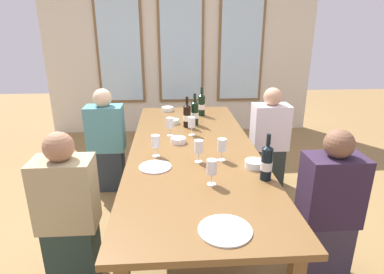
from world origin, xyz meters
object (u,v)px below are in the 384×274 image
at_px(wine_bottle_1, 195,113).
at_px(wine_glass_3, 156,142).
at_px(tasting_bowl_0, 167,109).
at_px(tasting_bowl_1, 254,164).
at_px(wine_glass_1, 212,167).
at_px(wine_bottle_2, 267,162).
at_px(white_plate_1, 155,167).
at_px(white_plate_0, 225,230).
at_px(wine_bottle_0, 187,116).
at_px(wine_glass_2, 192,123).
at_px(tasting_bowl_3, 173,122).
at_px(tasting_bowl_2, 178,140).
at_px(wine_glass_0, 170,124).
at_px(seated_person_3, 269,141).
at_px(wine_bottle_3, 202,105).
at_px(wine_glass_4, 199,147).
at_px(seated_person_2, 107,143).
at_px(seated_person_1, 328,211).
at_px(wine_glass_5, 222,145).
at_px(dining_table, 193,154).
at_px(seated_person_0, 69,216).

bearing_deg(wine_bottle_1, wine_glass_3, -114.32).
distance_m(tasting_bowl_0, tasting_bowl_1, 1.76).
bearing_deg(wine_glass_1, wine_bottle_2, 7.77).
distance_m(white_plate_1, tasting_bowl_1, 0.72).
distance_m(white_plate_0, wine_bottle_0, 1.75).
relative_size(tasting_bowl_1, wine_glass_2, 0.81).
height_order(wine_bottle_1, tasting_bowl_3, wine_bottle_1).
bearing_deg(tasting_bowl_2, wine_glass_0, 109.44).
distance_m(white_plate_0, tasting_bowl_2, 1.30).
xyz_separation_m(wine_glass_1, seated_person_3, (0.80, 1.34, -0.34)).
distance_m(white_plate_1, wine_bottle_3, 1.46).
xyz_separation_m(wine_glass_4, seated_person_2, (-0.89, 1.04, -0.34)).
distance_m(seated_person_1, seated_person_3, 1.38).
xyz_separation_m(tasting_bowl_0, wine_glass_5, (0.42, -1.50, 0.10)).
bearing_deg(wine_glass_1, wine_glass_0, 105.08).
bearing_deg(wine_glass_2, seated_person_3, 22.30).
distance_m(wine_bottle_0, tasting_bowl_3, 0.21).
height_order(dining_table, seated_person_0, seated_person_0).
relative_size(wine_bottle_0, seated_person_2, 0.28).
bearing_deg(wine_glass_3, wine_bottle_1, 65.68).
bearing_deg(wine_bottle_0, wine_glass_2, -83.47).
xyz_separation_m(wine_glass_3, wine_glass_5, (0.50, -0.11, 0.00)).
bearing_deg(wine_glass_1, seated_person_2, 123.95).
bearing_deg(white_plate_1, wine_bottle_0, 73.57).
bearing_deg(wine_glass_5, seated_person_0, -161.64).
bearing_deg(wine_bottle_3, seated_person_0, -122.44).
bearing_deg(tasting_bowl_2, wine_glass_2, 56.99).
bearing_deg(seated_person_3, wine_glass_4, -131.10).
height_order(white_plate_1, seated_person_0, seated_person_0).
distance_m(wine_bottle_0, seated_person_3, 0.96).
bearing_deg(wine_bottle_0, wine_bottle_1, 38.69).
xyz_separation_m(wine_bottle_1, wine_glass_1, (0.01, -1.31, -0.00)).
bearing_deg(wine_glass_3, dining_table, 29.41).
bearing_deg(seated_person_0, wine_bottle_1, 53.89).
distance_m(wine_bottle_2, seated_person_2, 1.92).
relative_size(white_plate_1, wine_glass_1, 1.36).
distance_m(wine_bottle_3, seated_person_0, 1.97).
distance_m(tasting_bowl_2, seated_person_2, 1.00).
height_order(wine_bottle_0, wine_glass_3, wine_bottle_0).
relative_size(wine_glass_4, seated_person_2, 0.16).
xyz_separation_m(tasting_bowl_0, wine_glass_1, (0.30, -1.89, 0.10)).
height_order(tasting_bowl_1, wine_glass_4, wine_glass_4).
bearing_deg(wine_glass_3, wine_bottle_3, 68.00).
distance_m(wine_bottle_0, seated_person_0, 1.52).
xyz_separation_m(tasting_bowl_2, wine_glass_5, (0.32, -0.40, 0.10)).
distance_m(white_plate_1, tasting_bowl_0, 1.60).
relative_size(seated_person_2, seated_person_3, 1.00).
xyz_separation_m(tasting_bowl_3, wine_glass_5, (0.36, -0.98, 0.10)).
height_order(white_plate_1, wine_bottle_1, wine_bottle_1).
xyz_separation_m(tasting_bowl_2, seated_person_1, (0.99, -0.82, -0.24)).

